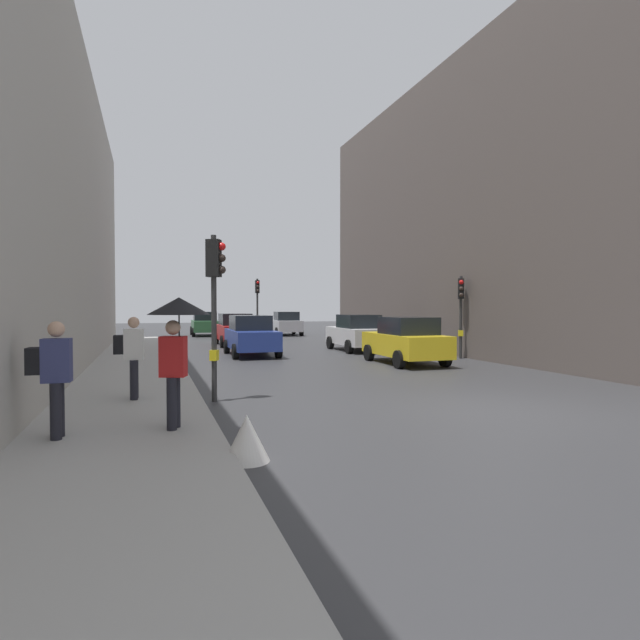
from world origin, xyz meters
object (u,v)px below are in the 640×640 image
(traffic_light_far_median, at_px, (257,298))
(pedestrian_with_grey_backpack, at_px, (53,372))
(car_green_estate, at_px, (205,324))
(pedestrian_with_black_backpack, at_px, (132,353))
(pedestrian_with_umbrella, at_px, (177,326))
(car_white_compact, at_px, (357,333))
(car_red_sedan, at_px, (236,330))
(car_blue_van, at_px, (251,336))
(warning_sign_triangle, at_px, (247,438))
(car_silver_hatchback, at_px, (286,323))
(traffic_light_mid_street, at_px, (461,302))
(car_yellow_taxi, at_px, (406,340))
(traffic_light_near_right, at_px, (215,287))

(traffic_light_far_median, distance_m, pedestrian_with_grey_backpack, 25.22)
(car_green_estate, relative_size, pedestrian_with_black_backpack, 2.40)
(traffic_light_far_median, bearing_deg, pedestrian_with_umbrella, -104.68)
(car_white_compact, relative_size, pedestrian_with_umbrella, 1.98)
(car_white_compact, relative_size, pedestrian_with_black_backpack, 2.40)
(car_green_estate, bearing_deg, car_white_compact, -69.85)
(car_red_sedan, xyz_separation_m, car_white_compact, (5.03, -5.31, 0.00))
(traffic_light_far_median, height_order, car_blue_van, traffic_light_far_median)
(car_blue_van, xyz_separation_m, warning_sign_triangle, (-2.95, -14.92, -0.55))
(car_green_estate, relative_size, pedestrian_with_grey_backpack, 2.40)
(car_silver_hatchback, distance_m, warning_sign_triangle, 30.88)
(car_red_sedan, bearing_deg, traffic_light_mid_street, -52.70)
(pedestrian_with_grey_backpack, bearing_deg, car_silver_hatchback, 68.48)
(car_silver_hatchback, xyz_separation_m, car_red_sedan, (-5.21, -8.80, 0.00))
(car_yellow_taxi, bearing_deg, car_red_sedan, 112.69)
(car_white_compact, bearing_deg, warning_sign_triangle, -117.95)
(pedestrian_with_umbrella, bearing_deg, pedestrian_with_black_backpack, 104.69)
(car_white_compact, relative_size, pedestrian_with_grey_backpack, 2.40)
(traffic_light_mid_street, distance_m, traffic_light_near_right, 12.44)
(traffic_light_mid_street, xyz_separation_m, car_white_compact, (-2.62, 4.74, -1.47))
(traffic_light_far_median, height_order, car_red_sedan, traffic_light_far_median)
(pedestrian_with_umbrella, relative_size, pedestrian_with_black_backpack, 1.21)
(traffic_light_far_median, xyz_separation_m, pedestrian_with_black_backpack, (-7.03, -20.80, -1.57))
(traffic_light_far_median, bearing_deg, car_blue_van, -103.16)
(car_red_sedan, relative_size, pedestrian_with_umbrella, 1.97)
(traffic_light_near_right, relative_size, warning_sign_triangle, 5.78)
(car_blue_van, bearing_deg, car_red_sedan, 87.21)
(traffic_light_far_median, distance_m, car_blue_van, 10.92)
(traffic_light_far_median, distance_m, traffic_light_mid_street, 15.56)
(car_silver_hatchback, height_order, pedestrian_with_grey_backpack, pedestrian_with_grey_backpack)
(car_red_sedan, xyz_separation_m, pedestrian_with_grey_backpack, (-5.88, -19.35, 0.29))
(car_red_sedan, height_order, warning_sign_triangle, car_red_sedan)
(traffic_light_far_median, height_order, car_yellow_taxi, traffic_light_far_median)
(car_green_estate, relative_size, warning_sign_triangle, 6.55)
(pedestrian_with_umbrella, distance_m, pedestrian_with_black_backpack, 3.20)
(traffic_light_near_right, distance_m, pedestrian_with_grey_backpack, 4.37)
(traffic_light_near_right, relative_size, car_green_estate, 0.88)
(car_red_sedan, bearing_deg, traffic_light_far_median, 64.38)
(traffic_light_far_median, relative_size, warning_sign_triangle, 6.10)
(traffic_light_far_median, relative_size, car_white_compact, 0.93)
(traffic_light_mid_street, height_order, car_silver_hatchback, traffic_light_mid_street)
(traffic_light_mid_street, bearing_deg, pedestrian_with_black_backpack, -153.49)
(car_blue_van, bearing_deg, car_yellow_taxi, -45.78)
(car_red_sedan, bearing_deg, car_blue_van, -92.79)
(traffic_light_mid_street, height_order, traffic_light_near_right, traffic_light_near_right)
(car_green_estate, bearing_deg, pedestrian_with_black_backpack, -99.16)
(car_silver_hatchback, relative_size, car_blue_van, 1.02)
(car_blue_van, distance_m, pedestrian_with_grey_backpack, 14.50)
(traffic_light_near_right, xyz_separation_m, car_red_sedan, (3.11, 16.29, -1.71))
(car_yellow_taxi, height_order, pedestrian_with_grey_backpack, pedestrian_with_grey_backpack)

